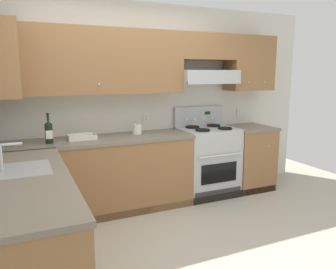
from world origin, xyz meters
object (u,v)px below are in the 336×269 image
(stove, at_px, (208,160))
(paper_towel_roll, at_px, (137,129))
(bowl, at_px, (82,138))
(wine_bottle, at_px, (49,131))

(stove, height_order, paper_towel_roll, stove)
(bowl, height_order, paper_towel_roll, paper_towel_roll)
(wine_bottle, distance_m, paper_towel_roll, 1.08)
(stove, relative_size, bowl, 3.79)
(wine_bottle, bearing_deg, paper_towel_roll, 8.31)
(wine_bottle, distance_m, bowl, 0.39)
(stove, relative_size, paper_towel_roll, 9.88)
(bowl, distance_m, paper_towel_roll, 0.71)
(bowl, bearing_deg, paper_towel_roll, 6.04)
(wine_bottle, relative_size, bowl, 1.05)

